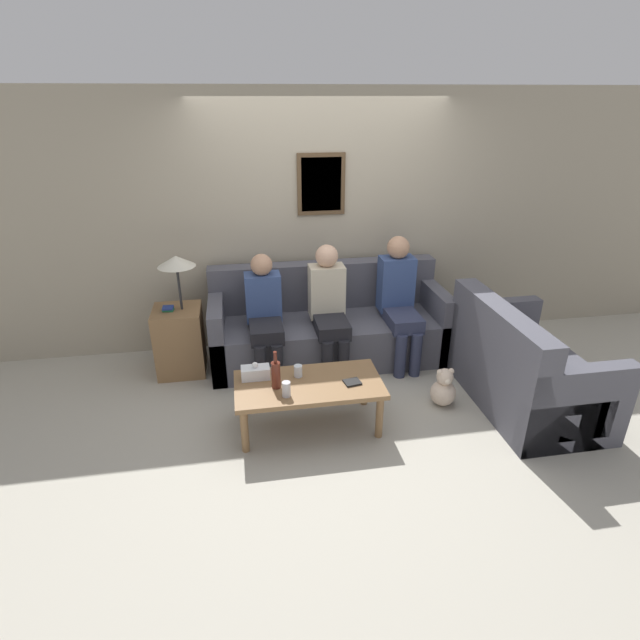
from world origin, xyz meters
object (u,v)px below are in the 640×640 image
Objects in this scene: couch_main at (328,327)px; teddy_bear at (443,389)px; couch_side at (523,370)px; person_left at (265,312)px; person_right at (399,297)px; wine_bottle at (276,374)px; drinking_glass at (298,371)px; coffee_table at (309,388)px; person_middle at (329,305)px.

couch_main reaches higher than teddy_bear.
couch_main is 1.90m from couch_side.
person_right is (1.34, 0.03, 0.05)m from person_left.
teddy_bear is at bearing 5.32° from wine_bottle.
person_left reaches higher than drinking_glass.
drinking_glass is at bearing 121.66° from coffee_table.
person_right is at bearing 38.03° from wine_bottle.
couch_side is at bearing -23.81° from person_left.
person_right reaches higher than person_middle.
coffee_table is 1.02× the size of person_left.
couch_side is 1.24× the size of person_left.
person_right reaches higher than coffee_table.
person_middle reaches higher than teddy_bear.
couch_main is 1.93× the size of person_middle.
couch_side is at bearing -2.59° from drinking_glass.
person_right reaches higher than couch_side.
person_middle is at bearing 64.17° from drinking_glass.
coffee_table reaches higher than teddy_bear.
person_left is 0.92× the size of person_right.
couch_side reaches higher than wine_bottle.
person_middle is at bearing 70.37° from coffee_table.
drinking_glass is 0.97m from person_middle.
coffee_table is at bearing 5.77° from wine_bottle.
couch_main and couch_side have the same top height.
wine_bottle is at bearing -144.04° from drinking_glass.
couch_side is 1.18× the size of person_middle.
person_right is (-0.82, 0.99, 0.36)m from couch_side.
wine_bottle is at bearing -89.24° from person_left.
person_middle is at bearing -98.65° from couch_main.
person_left is 1.79m from teddy_bear.
coffee_table is 0.93× the size of person_right.
person_middle is 0.97× the size of person_right.
person_middle reaches higher than wine_bottle.
person_left is 1.34m from person_right.
coffee_table is at bearing -58.34° from drinking_glass.
person_middle reaches higher than couch_side.
drinking_glass is (-1.96, 0.09, 0.14)m from couch_side.
couch_side is 1.22× the size of coffee_table.
person_right is at bearing 38.36° from drinking_glass.
person_middle is (-1.54, 0.95, 0.34)m from couch_side.
teddy_bear is (0.87, -0.86, -0.51)m from person_middle.
person_right is at bearing 99.47° from teddy_bear.
person_left is (-2.16, 0.95, 0.31)m from couch_side.
person_left is at bearing 103.30° from drinking_glass.
coffee_table is (-1.89, -0.02, 0.03)m from couch_side.
couch_side reaches higher than teddy_bear.
person_right is (1.13, 0.90, 0.22)m from drinking_glass.
drinking_glass is at bearing -141.64° from person_right.
drinking_glass reaches higher than teddy_bear.
coffee_table is 1.05m from person_left.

